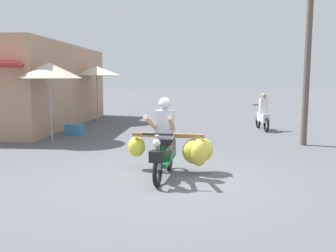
# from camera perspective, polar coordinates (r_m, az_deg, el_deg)

# --- Properties ---
(ground_plane) EXTENTS (120.00, 120.00, 0.00)m
(ground_plane) POSITION_cam_1_polar(r_m,az_deg,el_deg) (6.97, 0.51, -8.64)
(ground_plane) COLOR #56595E
(motorbike_main_loaded) EXTENTS (1.83, 1.76, 1.58)m
(motorbike_main_loaded) POSITION_cam_1_polar(r_m,az_deg,el_deg) (7.27, 1.44, -3.42)
(motorbike_main_loaded) COLOR black
(motorbike_main_loaded) RESTS_ON ground
(motorbike_distant_ahead_left) EXTENTS (0.50, 1.62, 1.40)m
(motorbike_distant_ahead_left) POSITION_cam_1_polar(r_m,az_deg,el_deg) (13.93, 14.85, 1.64)
(motorbike_distant_ahead_left) COLOR black
(motorbike_distant_ahead_left) RESTS_ON ground
(shopfront_building) EXTENTS (3.19, 8.82, 3.29)m
(shopfront_building) POSITION_cam_1_polar(r_m,az_deg,el_deg) (15.96, -19.79, 6.05)
(shopfront_building) COLOR tan
(shopfront_building) RESTS_ON ground
(market_umbrella_near_shop) EXTENTS (1.96, 1.96, 2.43)m
(market_umbrella_near_shop) POSITION_cam_1_polar(r_m,az_deg,el_deg) (11.56, -18.35, 8.38)
(market_umbrella_near_shop) COLOR #99999E
(market_umbrella_near_shop) RESTS_ON ground
(market_umbrella_further_along) EXTENTS (2.16, 2.16, 2.48)m
(market_umbrella_further_along) POSITION_cam_1_polar(r_m,az_deg,el_deg) (16.27, -11.26, 8.60)
(market_umbrella_further_along) COLOR #99999E
(market_umbrella_further_along) RESTS_ON ground
(produce_crate) EXTENTS (0.56, 0.40, 0.36)m
(produce_crate) POSITION_cam_1_polar(r_m,az_deg,el_deg) (12.96, -14.69, -0.51)
(produce_crate) COLOR teal
(produce_crate) RESTS_ON ground
(utility_pole) EXTENTS (0.18, 0.18, 6.10)m
(utility_pole) POSITION_cam_1_polar(r_m,az_deg,el_deg) (11.18, 21.43, 12.74)
(utility_pole) COLOR brown
(utility_pole) RESTS_ON ground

